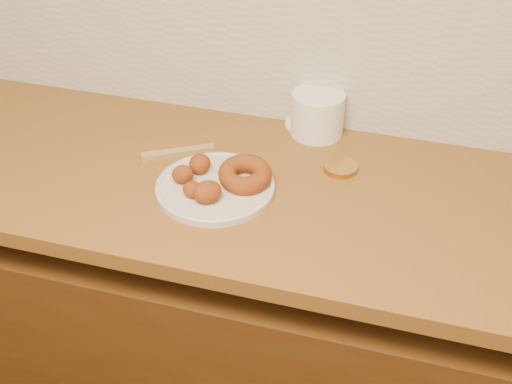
{
  "coord_description": "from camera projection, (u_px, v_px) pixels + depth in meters",
  "views": [
    {
      "loc": [
        0.03,
        0.56,
        1.75
      ],
      "look_at": [
        -0.27,
        1.62,
        0.93
      ],
      "focal_mm": 45.0,
      "sensor_mm": 36.0,
      "label": 1
    }
  ],
  "objects": [
    {
      "name": "fried_dough_chunks",
      "position": [
        198.0,
        180.0,
        1.39
      ],
      "size": [
        0.15,
        0.17,
        0.05
      ],
      "color": "maroon",
      "rests_on": "donut_plate"
    },
    {
      "name": "ring_donut",
      "position": [
        245.0,
        174.0,
        1.41
      ],
      "size": [
        0.17,
        0.17,
        0.05
      ],
      "primitive_type": "torus",
      "rotation": [
        0.1,
        0.0,
        0.53
      ],
      "color": "maroon",
      "rests_on": "donut_plate"
    },
    {
      "name": "tub_lid",
      "position": [
        308.0,
        124.0,
        1.65
      ],
      "size": [
        0.12,
        0.12,
        0.01
      ],
      "primitive_type": "cylinder",
      "rotation": [
        0.0,
        0.0,
        0.01
      ],
      "color": "white",
      "rests_on": "butcher_block"
    },
    {
      "name": "donut_plate",
      "position": [
        215.0,
        187.0,
        1.42
      ],
      "size": [
        0.26,
        0.26,
        0.02
      ],
      "primitive_type": "cylinder",
      "color": "beige",
      "rests_on": "butcher_block"
    },
    {
      "name": "butcher_block",
      "position": [
        113.0,
        165.0,
        1.54
      ],
      "size": [
        2.3,
        0.62,
        0.04
      ],
      "primitive_type": "cube",
      "color": "brown",
      "rests_on": "base_cabinet"
    },
    {
      "name": "backsplash",
      "position": [
        418.0,
        20.0,
        1.43
      ],
      "size": [
        3.6,
        0.02,
        0.6
      ],
      "primitive_type": "cube",
      "color": "beige",
      "rests_on": "wall_back"
    },
    {
      "name": "wooden_utensil",
      "position": [
        178.0,
        152.0,
        1.54
      ],
      "size": [
        0.16,
        0.11,
        0.01
      ],
      "primitive_type": "cube",
      "rotation": [
        0.0,
        0.0,
        0.53
      ],
      "color": "#A17C48",
      "rests_on": "butcher_block"
    },
    {
      "name": "brass_jar_lid",
      "position": [
        341.0,
        167.0,
        1.48
      ],
      "size": [
        0.09,
        0.09,
        0.01
      ],
      "primitive_type": "cylinder",
      "rotation": [
        0.0,
        0.0,
        -0.21
      ],
      "color": "#B88734",
      "rests_on": "butcher_block"
    },
    {
      "name": "base_cabinet",
      "position": [
        363.0,
        358.0,
        1.69
      ],
      "size": [
        3.6,
        0.6,
        0.77
      ],
      "primitive_type": "cube",
      "color": "#4E3011",
      "rests_on": "floor"
    },
    {
      "name": "plastic_tub",
      "position": [
        317.0,
        114.0,
        1.59
      ],
      "size": [
        0.17,
        0.17,
        0.11
      ],
      "primitive_type": "cylinder",
      "rotation": [
        0.0,
        0.0,
        0.32
      ],
      "color": "white",
      "rests_on": "butcher_block"
    }
  ]
}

